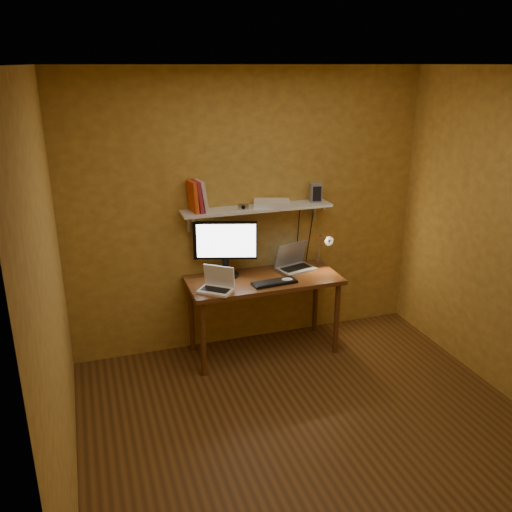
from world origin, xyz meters
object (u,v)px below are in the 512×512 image
object	(u,v)px
desk_lamp	(325,245)
router	(272,203)
monitor	(225,246)
speaker_left	(200,202)
speaker_right	(316,193)
laptop	(294,262)
keyboard	(274,283)
shelf_camera	(243,207)
desk	(264,287)
wall_shelf	(257,209)
netbook	(217,284)
mouse	(287,280)

from	to	relation	value
desk_lamp	router	distance (m)	0.69
monitor	speaker_left	bearing A→B (deg)	-168.02
desk_lamp	speaker_right	xyz separation A→B (m)	(-0.08, 0.08, 0.51)
laptop	router	bearing A→B (deg)	155.46
keyboard	desk_lamp	distance (m)	0.70
router	shelf_camera	bearing A→B (deg)	-171.74
speaker_right	monitor	bearing A→B (deg)	-166.56
desk	laptop	bearing A→B (deg)	22.68
monitor	speaker_left	xyz separation A→B (m)	(-0.22, 0.02, 0.42)
desk	router	size ratio (longest dim) A/B	4.27
keyboard	router	size ratio (longest dim) A/B	1.24
wall_shelf	keyboard	size ratio (longest dim) A/B	3.45
monitor	laptop	distance (m)	0.70
netbook	router	bearing A→B (deg)	65.77
monitor	laptop	world-z (taller)	monitor
desk	monitor	distance (m)	0.52
laptop	wall_shelf	bearing A→B (deg)	156.14
desk	mouse	world-z (taller)	mouse
desk	mouse	distance (m)	0.25
laptop	netbook	world-z (taller)	laptop
laptop	desk_lamp	xyz separation A→B (m)	(0.31, -0.02, 0.14)
wall_shelf	monitor	xyz separation A→B (m)	(-0.31, -0.02, -0.32)
desk	speaker_left	xyz separation A→B (m)	(-0.53, 0.19, 0.80)
mouse	shelf_camera	world-z (taller)	shelf_camera
monitor	mouse	bearing A→B (deg)	-16.18
desk	router	distance (m)	0.77
desk_lamp	shelf_camera	xyz separation A→B (m)	(-0.81, 0.01, 0.45)
wall_shelf	router	xyz separation A→B (m)	(0.13, -0.02, 0.04)
keyboard	speaker_left	distance (m)	0.98
wall_shelf	netbook	size ratio (longest dim) A/B	4.05
speaker_right	netbook	bearing A→B (deg)	-151.12
mouse	speaker_right	bearing A→B (deg)	55.10
desk	desk_lamp	xyz separation A→B (m)	(0.66, 0.13, 0.29)
netbook	desk_lamp	size ratio (longest dim) A/B	0.92
desk	shelf_camera	world-z (taller)	shelf_camera
desk	desk_lamp	distance (m)	0.73
speaker_right	shelf_camera	bearing A→B (deg)	-163.50
wall_shelf	mouse	bearing A→B (deg)	-63.88
speaker_right	router	world-z (taller)	speaker_right
speaker_right	keyboard	bearing A→B (deg)	-135.07
netbook	desk_lamp	world-z (taller)	desk_lamp
monitor	mouse	size ratio (longest dim) A/B	5.41
desk	netbook	bearing A→B (deg)	-164.52
keyboard	shelf_camera	xyz separation A→B (m)	(-0.20, 0.29, 0.64)
netbook	mouse	size ratio (longest dim) A/B	3.33
monitor	netbook	xyz separation A→B (m)	(-0.16, -0.30, -0.23)
keyboard	speaker_left	bearing A→B (deg)	144.68
monitor	shelf_camera	bearing A→B (deg)	5.78
laptop	speaker_right	bearing A→B (deg)	-2.24
router	keyboard	bearing A→B (deg)	-104.86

